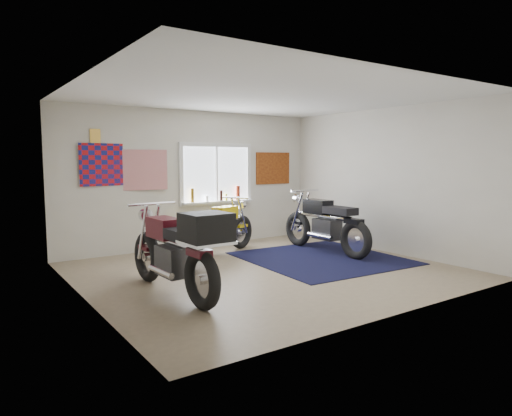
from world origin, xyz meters
TOP-DOWN VIEW (x-y plane):
  - ground at (0.00, 0.00)m, footprint 5.50×5.50m
  - room_shell at (0.00, 0.00)m, footprint 5.50×5.50m
  - navy_rug at (1.32, 0.17)m, footprint 2.65×2.74m
  - window_assembly at (0.50, 2.47)m, footprint 1.66×0.17m
  - oil_bottles at (0.57, 2.40)m, footprint 1.14×0.09m
  - flag_display at (-1.90, 2.48)m, footprint 1.60×0.10m
  - triumph_poster at (1.95, 2.48)m, footprint 0.90×0.03m
  - yellow_triumph at (-0.00, 1.50)m, footprint 1.95×0.94m
  - black_chrome_bike at (1.75, 0.55)m, footprint 0.69×2.26m
  - maroon_tourer at (-1.74, -0.51)m, footprint 0.69×2.28m

SIDE VIEW (x-z plane):
  - ground at x=0.00m, z-range 0.00..0.00m
  - navy_rug at x=1.32m, z-range 0.00..0.01m
  - yellow_triumph at x=0.00m, z-range -0.06..0.97m
  - black_chrome_bike at x=1.75m, z-range -0.07..1.09m
  - maroon_tourer at x=-1.74m, z-range 0.02..1.18m
  - oil_bottles at x=0.57m, z-range 0.88..1.18m
  - window_assembly at x=0.50m, z-range 0.74..2.00m
  - triumph_poster at x=1.95m, z-range 1.20..1.90m
  - room_shell at x=0.00m, z-range -1.11..4.39m
  - flag_display at x=-1.90m, z-range 1.56..2.73m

